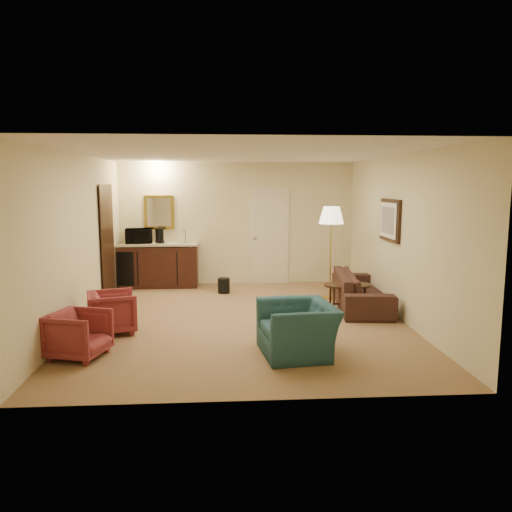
{
  "coord_description": "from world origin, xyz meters",
  "views": [
    {
      "loc": [
        -0.31,
        -7.72,
        2.15
      ],
      "look_at": [
        0.24,
        0.5,
        0.95
      ],
      "focal_mm": 35.0,
      "sensor_mm": 36.0,
      "label": 1
    }
  ],
  "objects_px": {
    "sofa": "(361,284)",
    "coffee_maker": "(160,236)",
    "wetbar_cabinet": "(159,265)",
    "teal_armchair": "(298,320)",
    "microwave": "(139,234)",
    "rose_chair_far": "(79,332)",
    "rose_chair_near": "(112,310)",
    "floor_lamp": "(331,253)",
    "coffee_table": "(347,297)",
    "waste_bin": "(224,286)"
  },
  "relations": [
    {
      "from": "wetbar_cabinet",
      "to": "rose_chair_far",
      "type": "xyz_separation_m",
      "value": [
        -0.46,
        -4.32,
        -0.13
      ]
    },
    {
      "from": "teal_armchair",
      "to": "coffee_maker",
      "type": "distance_m",
      "value": 4.98
    },
    {
      "from": "teal_armchair",
      "to": "waste_bin",
      "type": "xyz_separation_m",
      "value": [
        -0.92,
        3.65,
        -0.29
      ]
    },
    {
      "from": "teal_armchair",
      "to": "microwave",
      "type": "relative_size",
      "value": 1.84
    },
    {
      "from": "rose_chair_near",
      "to": "floor_lamp",
      "type": "distance_m",
      "value": 4.15
    },
    {
      "from": "rose_chair_far",
      "to": "waste_bin",
      "type": "distance_m",
      "value": 4.03
    },
    {
      "from": "waste_bin",
      "to": "rose_chair_far",
      "type": "bearing_deg",
      "value": -116.66
    },
    {
      "from": "rose_chair_near",
      "to": "coffee_maker",
      "type": "distance_m",
      "value": 3.39
    },
    {
      "from": "floor_lamp",
      "to": "waste_bin",
      "type": "xyz_separation_m",
      "value": [
        -2.0,
        0.6,
        -0.72
      ]
    },
    {
      "from": "coffee_maker",
      "to": "floor_lamp",
      "type": "bearing_deg",
      "value": -36.32
    },
    {
      "from": "coffee_table",
      "to": "microwave",
      "type": "distance_m",
      "value": 4.58
    },
    {
      "from": "rose_chair_far",
      "to": "floor_lamp",
      "type": "bearing_deg",
      "value": -35.68
    },
    {
      "from": "rose_chair_near",
      "to": "coffee_table",
      "type": "bearing_deg",
      "value": -90.71
    },
    {
      "from": "sofa",
      "to": "coffee_maker",
      "type": "xyz_separation_m",
      "value": [
        -3.73,
        2.05,
        0.67
      ]
    },
    {
      "from": "teal_armchair",
      "to": "floor_lamp",
      "type": "bearing_deg",
      "value": 153.23
    },
    {
      "from": "sofa",
      "to": "waste_bin",
      "type": "bearing_deg",
      "value": 68.4
    },
    {
      "from": "coffee_table",
      "to": "coffee_maker",
      "type": "bearing_deg",
      "value": 146.42
    },
    {
      "from": "waste_bin",
      "to": "wetbar_cabinet",
      "type": "bearing_deg",
      "value": 151.93
    },
    {
      "from": "coffee_maker",
      "to": "wetbar_cabinet",
      "type": "bearing_deg",
      "value": -148.24
    },
    {
      "from": "rose_chair_far",
      "to": "floor_lamp",
      "type": "xyz_separation_m",
      "value": [
        3.81,
        3.0,
        0.55
      ]
    },
    {
      "from": "sofa",
      "to": "coffee_table",
      "type": "distance_m",
      "value": 0.42
    },
    {
      "from": "coffee_table",
      "to": "coffee_maker",
      "type": "height_order",
      "value": "coffee_maker"
    },
    {
      "from": "wetbar_cabinet",
      "to": "rose_chair_far",
      "type": "relative_size",
      "value": 2.52
    },
    {
      "from": "coffee_table",
      "to": "teal_armchair",
      "type": "bearing_deg",
      "value": -119.02
    },
    {
      "from": "teal_armchair",
      "to": "waste_bin",
      "type": "height_order",
      "value": "teal_armchair"
    },
    {
      "from": "rose_chair_far",
      "to": "microwave",
      "type": "xyz_separation_m",
      "value": [
        0.05,
        4.37,
        0.78
      ]
    },
    {
      "from": "wetbar_cabinet",
      "to": "sofa",
      "type": "relative_size",
      "value": 0.78
    },
    {
      "from": "wetbar_cabinet",
      "to": "floor_lamp",
      "type": "height_order",
      "value": "floor_lamp"
    },
    {
      "from": "coffee_table",
      "to": "microwave",
      "type": "bearing_deg",
      "value": 149.19
    },
    {
      "from": "coffee_maker",
      "to": "coffee_table",
      "type": "bearing_deg",
      "value": -47.89
    },
    {
      "from": "rose_chair_far",
      "to": "rose_chair_near",
      "type": "bearing_deg",
      "value": 6.05
    },
    {
      "from": "teal_armchair",
      "to": "rose_chair_far",
      "type": "height_order",
      "value": "teal_armchair"
    },
    {
      "from": "rose_chair_near",
      "to": "waste_bin",
      "type": "bearing_deg",
      "value": -48.52
    },
    {
      "from": "sofa",
      "to": "rose_chair_near",
      "type": "relative_size",
      "value": 3.12
    },
    {
      "from": "sofa",
      "to": "rose_chair_far",
      "type": "height_order",
      "value": "sofa"
    },
    {
      "from": "rose_chair_near",
      "to": "microwave",
      "type": "height_order",
      "value": "microwave"
    },
    {
      "from": "sofa",
      "to": "microwave",
      "type": "distance_m",
      "value": 4.71
    },
    {
      "from": "rose_chair_far",
      "to": "microwave",
      "type": "relative_size",
      "value": 1.19
    },
    {
      "from": "coffee_table",
      "to": "floor_lamp",
      "type": "xyz_separation_m",
      "value": [
        -0.1,
        0.93,
        0.64
      ]
    },
    {
      "from": "rose_chair_near",
      "to": "wetbar_cabinet",
      "type": "bearing_deg",
      "value": -20.86
    },
    {
      "from": "coffee_maker",
      "to": "waste_bin",
      "type": "bearing_deg",
      "value": -43.61
    },
    {
      "from": "wetbar_cabinet",
      "to": "sofa",
      "type": "height_order",
      "value": "wetbar_cabinet"
    },
    {
      "from": "floor_lamp",
      "to": "wetbar_cabinet",
      "type": "bearing_deg",
      "value": 158.49
    },
    {
      "from": "waste_bin",
      "to": "rose_chair_near",
      "type": "bearing_deg",
      "value": -122.42
    },
    {
      "from": "sofa",
      "to": "teal_armchair",
      "type": "relative_size",
      "value": 2.07
    },
    {
      "from": "wetbar_cabinet",
      "to": "rose_chair_near",
      "type": "relative_size",
      "value": 2.44
    },
    {
      "from": "floor_lamp",
      "to": "microwave",
      "type": "distance_m",
      "value": 4.01
    },
    {
      "from": "floor_lamp",
      "to": "microwave",
      "type": "xyz_separation_m",
      "value": [
        -3.76,
        1.37,
        0.23
      ]
    },
    {
      "from": "floor_lamp",
      "to": "sofa",
      "type": "bearing_deg",
      "value": -60.18
    },
    {
      "from": "waste_bin",
      "to": "microwave",
      "type": "bearing_deg",
      "value": 156.31
    }
  ]
}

